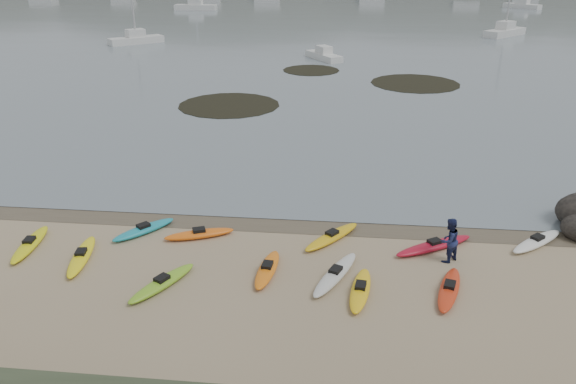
# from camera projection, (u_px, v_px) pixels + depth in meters

# --- Properties ---
(ground) EXTENTS (600.00, 600.00, 0.00)m
(ground) POSITION_uv_depth(u_px,v_px,m) (288.00, 220.00, 27.34)
(ground) COLOR tan
(ground) RESTS_ON ground
(wet_sand) EXTENTS (60.00, 60.00, 0.00)m
(wet_sand) POSITION_uv_depth(u_px,v_px,m) (287.00, 223.00, 27.07)
(wet_sand) COLOR brown
(wet_sand) RESTS_ON ground
(kayaks) EXTENTS (24.40, 8.12, 0.34)m
(kayaks) POSITION_uv_depth(u_px,v_px,m) (279.00, 256.00, 23.81)
(kayaks) COLOR yellow
(kayaks) RESTS_ON ground
(person_east) EXTENTS (1.21, 1.19, 1.96)m
(person_east) POSITION_uv_depth(u_px,v_px,m) (449.00, 240.00, 23.41)
(person_east) COLOR navy
(person_east) RESTS_ON ground
(kelp_mats) EXTENTS (25.08, 22.75, 0.04)m
(kelp_mats) POSITION_uv_depth(u_px,v_px,m) (326.00, 88.00, 53.11)
(kelp_mats) COLOR black
(kelp_mats) RESTS_ON water
(moored_boats) EXTENTS (79.06, 73.25, 1.25)m
(moored_boats) POSITION_uv_depth(u_px,v_px,m) (342.00, 19.00, 100.39)
(moored_boats) COLOR silver
(moored_boats) RESTS_ON ground
(far_hills) EXTENTS (550.00, 135.00, 80.00)m
(far_hills) POSITION_uv_depth(u_px,v_px,m) (448.00, 31.00, 206.90)
(far_hills) COLOR #384235
(far_hills) RESTS_ON ground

